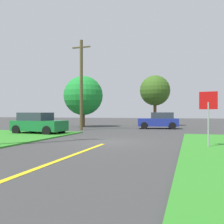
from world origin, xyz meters
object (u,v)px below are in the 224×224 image
at_px(utility_pole_mid, 81,84).
at_px(oak_tree_left, 83,96).
at_px(parked_car_near_building, 38,123).
at_px(pine_tree_center, 155,91).
at_px(stop_sign, 208,108).
at_px(car_approaching_junction, 159,121).

relative_size(utility_pole_mid, oak_tree_left, 1.46).
bearing_deg(oak_tree_left, parked_car_near_building, -87.27).
bearing_deg(pine_tree_center, parked_car_near_building, -115.50).
relative_size(parked_car_near_building, pine_tree_center, 0.69).
height_order(stop_sign, oak_tree_left, oak_tree_left).
relative_size(parked_car_near_building, utility_pole_mid, 0.50).
bearing_deg(car_approaching_junction, pine_tree_center, -87.62).
relative_size(utility_pole_mid, pine_tree_center, 1.37).
height_order(parked_car_near_building, pine_tree_center, pine_tree_center).
relative_size(stop_sign, oak_tree_left, 0.46).
bearing_deg(car_approaching_junction, stop_sign, 96.27).
xyz_separation_m(car_approaching_junction, pine_tree_center, (-1.06, 5.47, 3.41)).
xyz_separation_m(parked_car_near_building, utility_pole_mid, (1.37, 5.20, 3.48)).
relative_size(parked_car_near_building, car_approaching_junction, 1.00).
bearing_deg(pine_tree_center, utility_pole_mid, -120.75).
height_order(utility_pole_mid, oak_tree_left, utility_pole_mid).
distance_m(parked_car_near_building, pine_tree_center, 16.58).
bearing_deg(stop_sign, parked_car_near_building, -10.89).
bearing_deg(pine_tree_center, oak_tree_left, -149.95).
height_order(parked_car_near_building, oak_tree_left, oak_tree_left).
xyz_separation_m(utility_pole_mid, pine_tree_center, (5.62, 9.44, -0.06)).
distance_m(stop_sign, oak_tree_left, 19.77).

